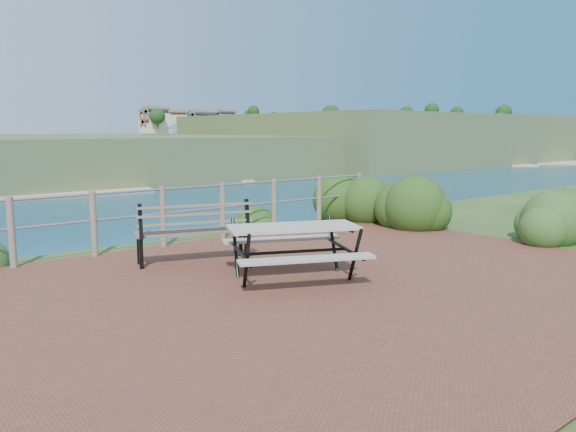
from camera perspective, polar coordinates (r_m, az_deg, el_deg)
name	(u,v)px	position (r m, az deg, el deg)	size (l,w,h in m)	color
ground	(292,293)	(6.78, 0.45, -7.79)	(10.00, 7.00, 0.12)	brown
safety_railing	(163,213)	(9.43, -12.58, 0.26)	(9.40, 0.10, 1.00)	#6B5B4C
distant_bay	(303,137)	(272.98, 1.54, 7.99)	(290.00, 232.36, 24.00)	#4A5D2E
picnic_table	(293,246)	(7.22, 0.53, -3.10)	(1.78, 1.32, 0.69)	#9A968A
park_bench	(193,222)	(8.22, -9.66, -0.63)	(1.68, 0.90, 0.92)	brown
shrub_right_front	(422,226)	(11.76, 13.48, -0.95)	(1.40, 1.40, 1.98)	#1F3E13
shrub_right_back	(543,243)	(10.66, 24.48, -2.48)	(1.06, 1.06, 1.52)	#1D4C1C
shrub_right_edge	(361,219)	(12.36, 7.41, -0.32)	(1.15, 1.15, 1.64)	#1F3E13
shrub_lip_east	(263,227)	(11.23, -2.59, -1.17)	(0.84, 0.84, 0.61)	#1F3E13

